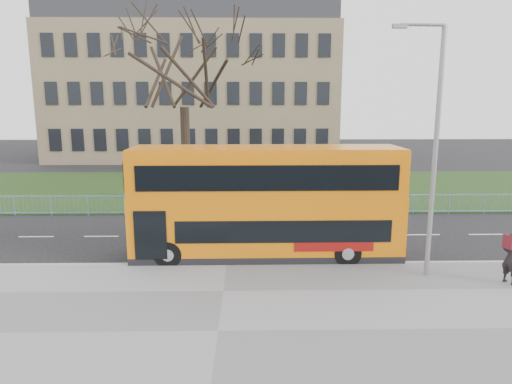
% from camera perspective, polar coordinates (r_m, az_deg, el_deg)
% --- Properties ---
extents(ground, '(120.00, 120.00, 0.00)m').
position_cam_1_polar(ground, '(18.97, -3.45, -7.63)').
color(ground, black).
rests_on(ground, ground).
extents(pavement, '(80.00, 10.50, 0.12)m').
position_cam_1_polar(pavement, '(12.74, -4.76, -17.13)').
color(pavement, slate).
rests_on(pavement, ground).
extents(kerb, '(80.00, 0.20, 0.14)m').
position_cam_1_polar(kerb, '(17.49, -3.66, -9.04)').
color(kerb, '#98989A').
rests_on(kerb, ground).
extents(grass_verge, '(80.00, 15.40, 0.08)m').
position_cam_1_polar(grass_verge, '(32.82, -2.42, 0.46)').
color(grass_verge, '#1A3312').
rests_on(grass_verge, ground).
extents(guard_railing, '(40.00, 0.12, 1.10)m').
position_cam_1_polar(guard_railing, '(25.18, -2.84, -1.62)').
color(guard_railing, '#6E98C4').
rests_on(guard_railing, ground).
extents(bare_tree, '(9.60, 9.60, 13.71)m').
position_cam_1_polar(bare_tree, '(28.23, -9.00, 12.68)').
color(bare_tree, black).
rests_on(bare_tree, grass_verge).
extents(civic_building, '(30.00, 15.00, 14.00)m').
position_cam_1_polar(civic_building, '(53.28, -7.44, 11.97)').
color(civic_building, '#827152').
rests_on(civic_building, ground).
extents(yellow_bus, '(10.42, 2.56, 4.36)m').
position_cam_1_polar(yellow_bus, '(17.85, 1.29, -1.02)').
color(yellow_bus, orange).
rests_on(yellow_bus, ground).
extents(pedestrian, '(0.65, 0.76, 1.75)m').
position_cam_1_polar(pedestrian, '(17.53, 29.28, -7.24)').
color(pedestrian, black).
rests_on(pedestrian, pavement).
extents(street_lamp, '(1.79, 0.28, 8.44)m').
position_cam_1_polar(street_lamp, '(16.40, 21.24, 5.69)').
color(street_lamp, gray).
rests_on(street_lamp, pavement).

